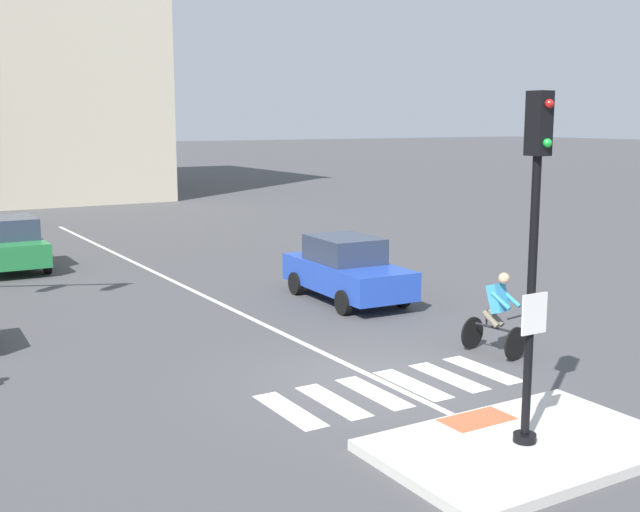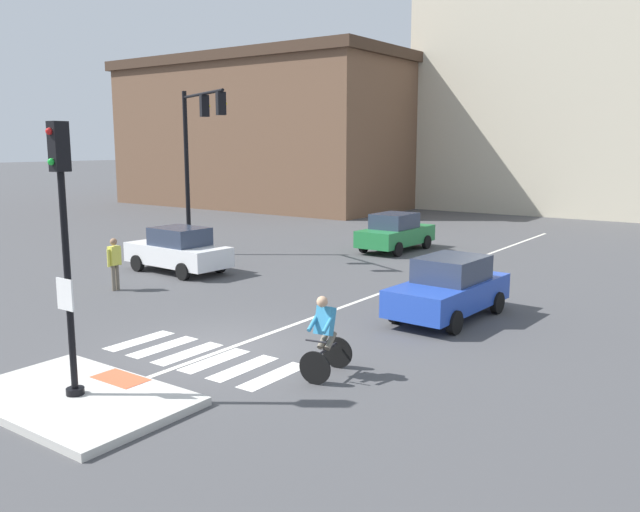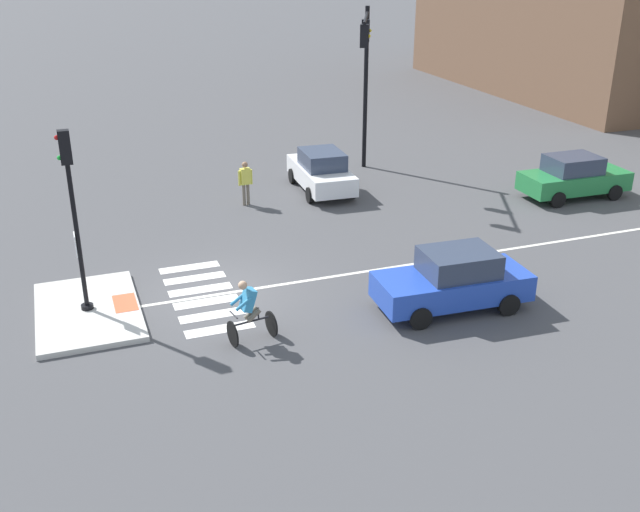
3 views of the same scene
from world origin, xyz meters
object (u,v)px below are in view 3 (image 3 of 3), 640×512
Objects in this scene: traffic_light_mast at (365,64)px; car_green_westbound_distant at (574,177)px; signal_pole at (73,206)px; car_white_cross_left at (321,171)px; cyclist at (249,310)px; pedestrian_at_curb_left at (245,180)px; car_blue_eastbound_mid at (453,280)px.

car_green_westbound_distant is (5.37, 6.44, -3.79)m from traffic_light_mast.
signal_pole is at bearing -78.88° from car_green_westbound_distant.
signal_pole is 12.32m from car_white_cross_left.
cyclist reaches higher than pedestrian_at_curb_left.
cyclist is at bearing -65.97° from car_green_westbound_distant.
pedestrian_at_curb_left is at bearing -105.86° from car_green_westbound_distant.
car_blue_eastbound_mid and car_white_cross_left have the same top height.
car_white_cross_left is (1.34, -2.36, -3.79)m from traffic_light_mast.
cyclist is 1.01× the size of pedestrian_at_curb_left.
car_white_cross_left is at bearing 179.18° from car_blue_eastbound_mid.
traffic_light_mast is at bearing 168.14° from car_blue_eastbound_mid.
signal_pole is at bearing -51.09° from car_white_cross_left.
signal_pole is at bearing -41.61° from pedestrian_at_curb_left.
traffic_light_mast is at bearing 109.35° from pedestrian_at_curb_left.
traffic_light_mast reaches higher than car_white_cross_left.
car_blue_eastbound_mid is 11.11m from car_green_westbound_distant.
pedestrian_at_curb_left reaches higher than car_white_cross_left.
pedestrian_at_curb_left is (1.96, -5.57, -3.62)m from traffic_light_mast.
traffic_light_mast is 3.98× the size of cyclist.
pedestrian_at_curb_left is (-6.99, 6.21, -2.06)m from signal_pole.
car_white_cross_left is 2.49× the size of cyclist.
traffic_light_mast is (-8.95, 11.78, 1.56)m from signal_pole.
car_green_westbound_distant is at bearing 101.12° from signal_pole.
cyclist is at bearing -91.06° from car_blue_eastbound_mid.
signal_pole is at bearing -107.97° from car_blue_eastbound_mid.
traffic_light_mast is 1.60× the size of car_white_cross_left.
car_green_westbound_distant is at bearing 114.03° from cyclist.
cyclist is at bearing -14.34° from pedestrian_at_curb_left.
signal_pole is 1.15× the size of car_white_cross_left.
signal_pole is 1.16× the size of car_green_westbound_distant.
car_green_westbound_distant is at bearing 50.15° from traffic_light_mast.
cyclist is (2.90, 3.68, -2.17)m from signal_pole.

